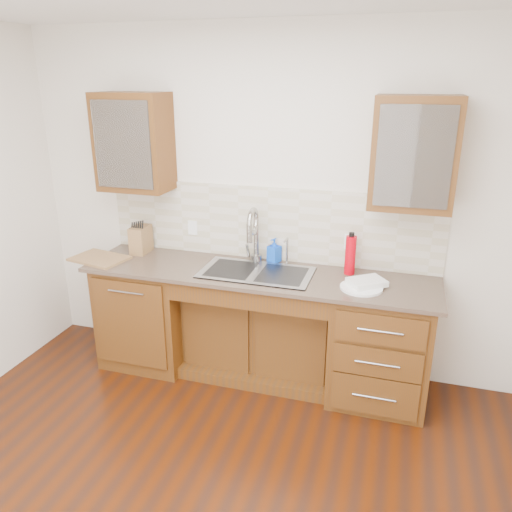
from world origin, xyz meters
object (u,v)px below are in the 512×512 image
(plate, at_px, (361,288))
(cutting_board, at_px, (99,259))
(knife_block, at_px, (141,239))
(soap_bottle, at_px, (274,250))
(water_bottle, at_px, (350,255))

(plate, relative_size, cutting_board, 0.69)
(knife_block, xyz_separation_m, cutting_board, (-0.24, -0.26, -0.10))
(plate, xyz_separation_m, knife_block, (-1.85, 0.25, 0.10))
(soap_bottle, relative_size, water_bottle, 0.66)
(soap_bottle, height_order, knife_block, knife_block)
(knife_block, distance_m, cutting_board, 0.37)
(water_bottle, distance_m, plate, 0.32)
(water_bottle, xyz_separation_m, knife_block, (-1.74, -0.01, -0.03))
(cutting_board, bearing_deg, plate, 0.42)
(plate, bearing_deg, cutting_board, -179.58)
(soap_bottle, distance_m, plate, 0.81)
(plate, distance_m, knife_block, 1.87)
(plate, height_order, cutting_board, cutting_board)
(soap_bottle, bearing_deg, knife_block, -150.57)
(water_bottle, bearing_deg, soap_bottle, 171.71)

